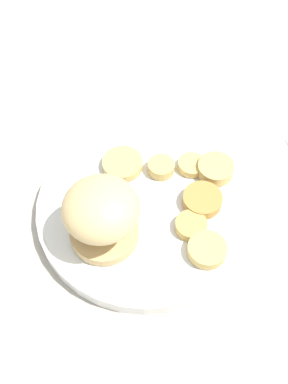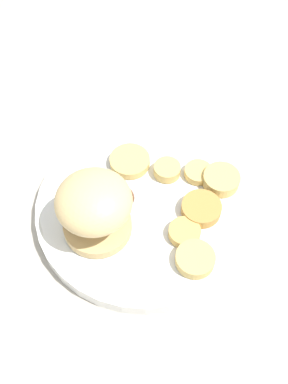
{
  "view_description": "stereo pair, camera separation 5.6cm",
  "coord_description": "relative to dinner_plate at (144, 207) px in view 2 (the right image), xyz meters",
  "views": [
    {
      "loc": [
        0.32,
        0.0,
        0.52
      ],
      "look_at": [
        0.0,
        0.0,
        0.05
      ],
      "focal_mm": 42.0,
      "sensor_mm": 36.0,
      "label": 1
    },
    {
      "loc": [
        0.31,
        0.06,
        0.52
      ],
      "look_at": [
        0.0,
        0.0,
        0.05
      ],
      "focal_mm": 42.0,
      "sensor_mm": 36.0,
      "label": 2
    }
  ],
  "objects": [
    {
      "name": "ground_plane",
      "position": [
        0.0,
        0.0,
        -0.01
      ],
      "size": [
        4.0,
        4.0,
        0.0
      ],
      "primitive_type": "plane",
      "color": "#B2A899"
    },
    {
      "name": "dinner_plate",
      "position": [
        0.0,
        0.0,
        0.0
      ],
      "size": [
        0.28,
        0.28,
        0.02
      ],
      "color": "white",
      "rests_on": "ground_plane"
    },
    {
      "name": "sandwich",
      "position": [
        0.04,
        -0.05,
        0.06
      ],
      "size": [
        0.11,
        0.09,
        0.09
      ],
      "color": "tan",
      "rests_on": "dinner_plate"
    },
    {
      "name": "potato_round_0",
      "position": [
        0.0,
        0.07,
        0.02
      ],
      "size": [
        0.05,
        0.05,
        0.01
      ],
      "primitive_type": "cylinder",
      "color": "#BC8942",
      "rests_on": "dinner_plate"
    },
    {
      "name": "potato_round_1",
      "position": [
        -0.06,
        -0.03,
        0.02
      ],
      "size": [
        0.06,
        0.06,
        0.01
      ],
      "primitive_type": "cylinder",
      "color": "#DBB766",
      "rests_on": "dinner_plate"
    },
    {
      "name": "potato_round_2",
      "position": [
        -0.06,
        0.06,
        0.02
      ],
      "size": [
        0.04,
        0.04,
        0.01
      ],
      "primitive_type": "cylinder",
      "color": "#DBB766",
      "rests_on": "dinner_plate"
    },
    {
      "name": "potato_round_3",
      "position": [
        0.04,
        0.06,
        0.02
      ],
      "size": [
        0.04,
        0.04,
        0.01
      ],
      "primitive_type": "cylinder",
      "color": "tan",
      "rests_on": "dinner_plate"
    },
    {
      "name": "potato_round_4",
      "position": [
        -0.05,
        0.02,
        0.02
      ],
      "size": [
        0.04,
        0.04,
        0.01
      ],
      "primitive_type": "cylinder",
      "color": "#DBB766",
      "rests_on": "dinner_plate"
    },
    {
      "name": "potato_round_5",
      "position": [
        -0.05,
        0.1,
        0.02
      ],
      "size": [
        0.05,
        0.05,
        0.02
      ],
      "primitive_type": "cylinder",
      "color": "#DBB766",
      "rests_on": "dinner_plate"
    },
    {
      "name": "potato_round_6",
      "position": [
        0.07,
        0.08,
        0.02
      ],
      "size": [
        0.05,
        0.05,
        0.01
      ],
      "primitive_type": "cylinder",
      "color": "#DBB766",
      "rests_on": "dinner_plate"
    }
  ]
}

